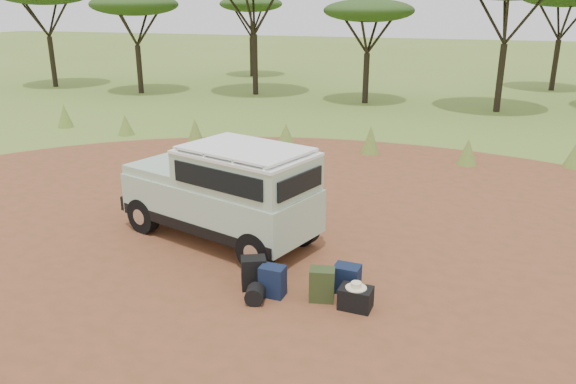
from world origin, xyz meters
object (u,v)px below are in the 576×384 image
(backpack_black, at_px, (254,273))
(hard_case, at_px, (356,298))
(safari_vehicle, at_px, (224,194))
(backpack_olive, at_px, (322,285))
(duffel_navy, at_px, (347,279))
(backpack_navy, at_px, (273,281))
(walking_staff, at_px, (146,203))

(backpack_black, xyz_separation_m, hard_case, (1.79, -0.12, -0.10))
(safari_vehicle, height_order, backpack_olive, safari_vehicle)
(backpack_olive, bearing_deg, backpack_black, 166.89)
(backpack_olive, relative_size, duffel_navy, 1.17)
(backpack_olive, relative_size, hard_case, 1.10)
(backpack_navy, xyz_separation_m, backpack_olive, (0.81, 0.11, 0.02))
(duffel_navy, bearing_deg, safari_vehicle, 158.11)
(safari_vehicle, height_order, backpack_black, safari_vehicle)
(backpack_navy, relative_size, backpack_olive, 0.94)
(safari_vehicle, bearing_deg, backpack_olive, -17.20)
(duffel_navy, xyz_separation_m, hard_case, (0.25, -0.49, -0.06))
(safari_vehicle, relative_size, backpack_navy, 8.40)
(walking_staff, distance_m, backpack_black, 3.46)
(walking_staff, relative_size, duffel_navy, 2.78)
(backpack_navy, bearing_deg, hard_case, 4.24)
(walking_staff, xyz_separation_m, backpack_navy, (3.45, -1.73, -0.38))
(backpack_black, xyz_separation_m, duffel_navy, (1.53, 0.38, -0.04))
(safari_vehicle, distance_m, walking_staff, 1.78)
(backpack_olive, distance_m, hard_case, 0.59)
(walking_staff, bearing_deg, backpack_black, -90.97)
(backpack_navy, height_order, backpack_olive, backpack_olive)
(hard_case, bearing_deg, walking_staff, 164.05)
(backpack_black, distance_m, backpack_navy, 0.42)
(backpack_black, height_order, backpack_navy, backpack_black)
(backpack_olive, distance_m, duffel_navy, 0.52)
(walking_staff, bearing_deg, hard_case, -82.88)
(safari_vehicle, xyz_separation_m, backpack_black, (1.31, -1.74, -0.71))
(backpack_navy, distance_m, duffel_navy, 1.25)
(safari_vehicle, relative_size, duffel_navy, 9.27)
(backpack_olive, xyz_separation_m, duffel_navy, (0.33, 0.41, -0.04))
(safari_vehicle, xyz_separation_m, hard_case, (3.10, -1.85, -0.81))
(safari_vehicle, height_order, duffel_navy, safari_vehicle)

